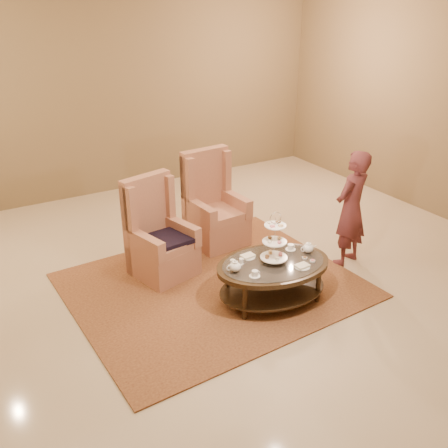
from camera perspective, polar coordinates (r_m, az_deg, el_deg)
ground at (r=6.04m, az=1.04°, el=-7.60°), size 8.00×8.00×0.00m
ceiling at (r=6.04m, az=1.04°, el=-7.60°), size 8.00×8.00×0.02m
wall_back at (r=8.89m, az=-12.89°, el=14.58°), size 8.00×0.04×3.50m
rug at (r=6.13m, az=-1.21°, el=-7.00°), size 3.40×2.88×0.02m
tea_table at (r=5.69m, az=5.63°, el=-5.19°), size 1.45×1.10×1.11m
armchair_left at (r=6.27m, az=-7.48°, el=-2.10°), size 0.83×0.85×1.26m
armchair_right at (r=7.02m, az=-1.26°, el=1.32°), size 0.77×0.79×1.32m
person at (r=6.52m, az=14.31°, el=1.68°), size 0.63×0.50×1.53m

